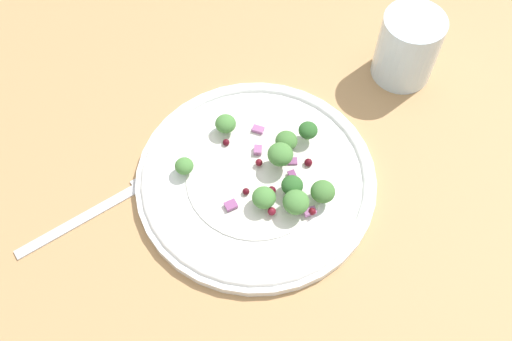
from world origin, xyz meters
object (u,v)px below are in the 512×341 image
broccoli_floret_1 (184,166)px  broccoli_floret_2 (286,141)px  water_glass (408,47)px  fork (101,208)px  plate (256,178)px  broccoli_floret_0 (323,192)px

broccoli_floret_1 → broccoli_floret_2: bearing=52.6°
broccoli_floret_1 → water_glass: water_glass is taller
fork → water_glass: 43.08cm
plate → broccoli_floret_0: (7.84, 2.14, 2.23)cm
broccoli_floret_0 → broccoli_floret_2: (-7.36, 3.21, -0.24)cm
broccoli_floret_2 → fork: size_ratio=0.15×
plate → water_glass: size_ratio=3.00×
plate → broccoli_floret_0: size_ratio=10.05×
broccoli_floret_1 → fork: (-5.16, -9.29, -2.31)cm
plate → broccoli_floret_0: broccoli_floret_0 is taller
broccoli_floret_0 → broccoli_floret_1: bearing=-155.9°
broccoli_floret_0 → broccoli_floret_1: broccoli_floret_0 is taller
broccoli_floret_2 → fork: bearing=-123.6°
water_glass → broccoli_floret_2: bearing=-103.0°
water_glass → broccoli_floret_0: bearing=-83.3°
fork → broccoli_floret_2: bearing=56.4°
broccoli_floret_0 → fork: broccoli_floret_0 is taller
plate → water_glass: water_glass is taller
broccoli_floret_1 → broccoli_floret_2: broccoli_floret_2 is taller
plate → broccoli_floret_2: 5.73cm
broccoli_floret_1 → fork: broccoli_floret_1 is taller
broccoli_floret_2 → water_glass: water_glass is taller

